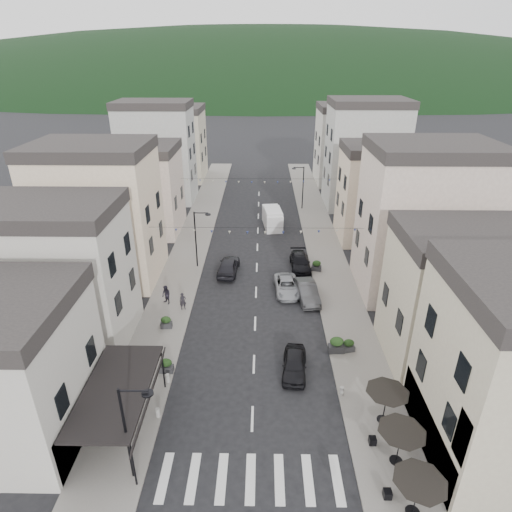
% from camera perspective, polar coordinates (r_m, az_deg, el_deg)
% --- Properties ---
extents(sidewalk_left, '(4.00, 76.00, 0.12)m').
position_cam_1_polar(sidewalk_left, '(49.91, -8.45, 1.76)').
color(sidewalk_left, slate).
rests_on(sidewalk_left, ground).
extents(sidewalk_right, '(4.00, 76.00, 0.12)m').
position_cam_1_polar(sidewalk_right, '(49.75, 8.87, 1.65)').
color(sidewalk_right, slate).
rests_on(sidewalk_right, ground).
extents(hill_backdrop, '(640.00, 360.00, 70.00)m').
position_cam_1_polar(hill_backdrop, '(313.64, 0.84, 22.06)').
color(hill_backdrop, black).
rests_on(hill_backdrop, ground).
extents(boutique_awning, '(3.77, 7.50, 3.28)m').
position_cam_1_polar(boutique_awning, '(25.94, -17.53, -16.66)').
color(boutique_awning, black).
rests_on(boutique_awning, ground).
extents(buildings_row_left, '(10.20, 54.16, 14.00)m').
position_cam_1_polar(buildings_row_left, '(54.74, -15.32, 10.03)').
color(buildings_row_left, beige).
rests_on(buildings_row_left, ground).
extents(buildings_row_right, '(10.20, 54.16, 14.50)m').
position_cam_1_polar(buildings_row_right, '(53.34, 16.28, 9.74)').
color(buildings_row_right, '#B4A88F').
rests_on(buildings_row_right, ground).
extents(cafe_terrace, '(2.50, 8.10, 2.53)m').
position_cam_1_polar(cafe_terrace, '(24.82, 18.78, -21.69)').
color(cafe_terrace, black).
rests_on(cafe_terrace, ground).
extents(streetlamp_left_near, '(1.70, 0.56, 6.00)m').
position_cam_1_polar(streetlamp_left_near, '(23.11, -16.42, -20.84)').
color(streetlamp_left_near, black).
rests_on(streetlamp_left_near, ground).
extents(streetlamp_left_far, '(1.70, 0.56, 6.00)m').
position_cam_1_polar(streetlamp_left_far, '(42.78, -7.72, 2.94)').
color(streetlamp_left_far, black).
rests_on(streetlamp_left_far, ground).
extents(streetlamp_right_far, '(1.70, 0.56, 6.00)m').
position_cam_1_polar(streetlamp_right_far, '(59.55, 6.04, 9.60)').
color(streetlamp_right_far, black).
rests_on(streetlamp_right_far, ground).
extents(bollards, '(11.66, 10.26, 0.60)m').
position_cam_1_polar(bollards, '(27.02, -0.53, -21.03)').
color(bollards, gray).
rests_on(bollards, ground).
extents(bunting_near, '(19.00, 0.28, 0.62)m').
position_cam_1_polar(bunting_near, '(37.87, 0.03, 3.30)').
color(bunting_near, black).
rests_on(bunting_near, ground).
extents(bunting_far, '(19.00, 0.28, 0.62)m').
position_cam_1_polar(bunting_far, '(53.01, 0.29, 9.92)').
color(bunting_far, black).
rests_on(bunting_far, ground).
extents(parked_car_a, '(2.00, 4.15, 1.37)m').
position_cam_1_polar(parked_car_a, '(30.35, 5.15, -14.17)').
color(parked_car_a, black).
rests_on(parked_car_a, ground).
extents(parked_car_b, '(2.11, 4.71, 1.50)m').
position_cam_1_polar(parked_car_b, '(38.36, 6.87, -4.77)').
color(parked_car_b, '#363638').
rests_on(parked_car_b, ground).
extents(parked_car_c, '(2.40, 4.70, 1.27)m').
position_cam_1_polar(parked_car_c, '(39.31, 4.10, -4.02)').
color(parked_car_c, '#919399').
rests_on(parked_car_c, ground).
extents(parked_car_d, '(2.04, 4.72, 1.35)m').
position_cam_1_polar(parked_car_d, '(43.67, 5.90, -0.83)').
color(parked_car_d, black).
rests_on(parked_car_d, ground).
extents(parked_car_e, '(2.24, 4.77, 1.58)m').
position_cam_1_polar(parked_car_e, '(42.55, -3.69, -1.32)').
color(parked_car_e, black).
rests_on(parked_car_e, ground).
extents(delivery_van, '(2.58, 5.30, 2.45)m').
position_cam_1_polar(delivery_van, '(53.76, 2.21, 5.13)').
color(delivery_van, silver).
rests_on(delivery_van, ground).
extents(pedestrian_a, '(0.65, 0.53, 1.54)m').
position_cam_1_polar(pedestrian_a, '(37.00, -9.73, -5.97)').
color(pedestrian_a, black).
rests_on(pedestrian_a, sidewalk_left).
extents(pedestrian_b, '(1.07, 1.03, 1.73)m').
position_cam_1_polar(pedestrian_b, '(37.99, -11.88, -5.10)').
color(pedestrian_b, black).
rests_on(pedestrian_b, sidewalk_left).
extents(planter_la, '(0.97, 0.56, 1.07)m').
position_cam_1_polar(planter_la, '(30.82, -11.90, -14.10)').
color(planter_la, '#2D2D30').
rests_on(planter_la, sidewalk_left).
extents(planter_lb, '(0.94, 0.55, 1.02)m').
position_cam_1_polar(planter_lb, '(35.09, -11.90, -8.63)').
color(planter_lb, '#2D2D2F').
rests_on(planter_lb, sidewalk_left).
extents(planter_ra, '(0.99, 0.70, 1.01)m').
position_cam_1_polar(planter_ra, '(32.68, 12.24, -11.58)').
color(planter_ra, '#333336').
rests_on(planter_ra, sidewalk_right).
extents(planter_rb, '(1.17, 0.69, 1.27)m').
position_cam_1_polar(planter_rb, '(32.36, 10.67, -11.55)').
color(planter_rb, '#2A2A2D').
rests_on(planter_rb, sidewalk_right).
extents(planter_rc, '(1.07, 0.74, 1.09)m').
position_cam_1_polar(planter_rc, '(43.24, 8.07, -1.28)').
color(planter_rc, '#29292C').
rests_on(planter_rc, sidewalk_right).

